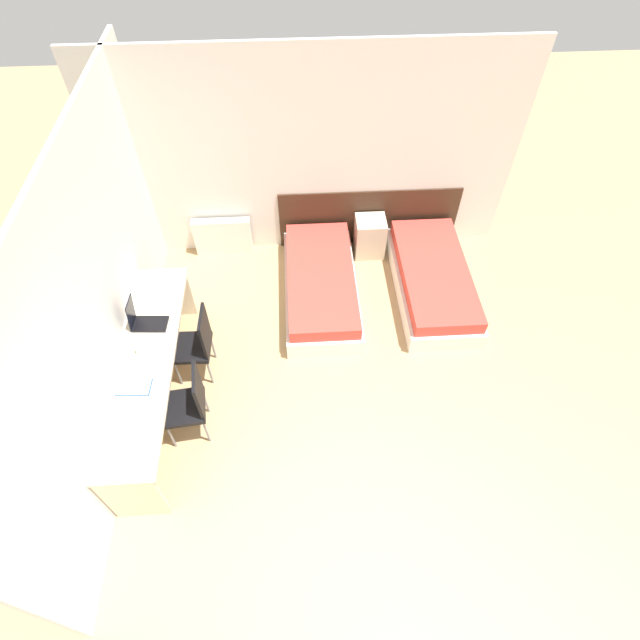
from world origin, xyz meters
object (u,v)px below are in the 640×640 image
object	(u,v)px
bed_near_door	(433,280)
chair_near_laptop	(197,342)
bed_near_window	(321,285)
nightstand	(370,237)
laptop	(144,320)
chair_near_notebook	(190,402)

from	to	relation	value
bed_near_door	chair_near_laptop	size ratio (longest dim) A/B	2.00
bed_near_window	nightstand	world-z (taller)	nightstand
bed_near_door	laptop	distance (m)	3.49
bed_near_door	laptop	world-z (taller)	laptop
chair_near_notebook	nightstand	bearing A→B (deg)	44.40
chair_near_laptop	laptop	xyz separation A→B (m)	(-0.48, 0.07, 0.32)
bed_near_window	bed_near_door	bearing A→B (deg)	0.00
bed_near_window	laptop	bearing A→B (deg)	-152.32
bed_near_window	nightstand	bearing A→B (deg)	47.87
chair_near_notebook	laptop	world-z (taller)	laptop
bed_near_window	chair_near_notebook	size ratio (longest dim) A/B	2.00
bed_near_window	chair_near_laptop	distance (m)	1.77
nightstand	chair_near_laptop	world-z (taller)	chair_near_laptop
bed_near_window	chair_near_laptop	xyz separation A→B (m)	(-1.39, -1.05, 0.32)
bed_near_door	chair_near_notebook	distance (m)	3.33
nightstand	chair_near_notebook	xyz separation A→B (m)	(-2.10, -2.56, 0.25)
nightstand	chair_near_laptop	size ratio (longest dim) A/B	0.58
chair_near_laptop	chair_near_notebook	bearing A→B (deg)	-88.82
nightstand	chair_near_notebook	bearing A→B (deg)	-129.34
bed_near_window	chair_near_notebook	xyz separation A→B (m)	(-1.39, -1.77, 0.32)
bed_near_window	chair_near_laptop	bearing A→B (deg)	-142.78
bed_near_window	nightstand	xyz separation A→B (m)	(0.71, 0.78, 0.07)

